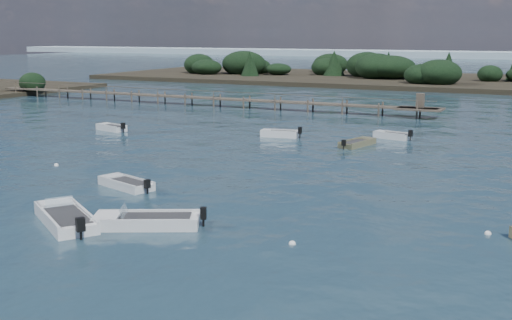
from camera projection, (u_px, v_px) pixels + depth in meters
The scene contains 13 objects.
ground at pixel (408, 105), 83.15m from camera, with size 400.00×400.00×0.00m, color #162935.
tender_far_white at pixel (280, 135), 57.82m from camera, with size 3.78×1.87×1.27m.
dinghy_mid_white_a at pixel (146, 223), 31.06m from camera, with size 5.35×3.96×1.27m.
dinghy_mid_grey at pixel (126, 185), 38.91m from camera, with size 4.34×2.66×1.08m.
tender_far_grey_b at pixel (392, 137), 56.89m from camera, with size 3.59×1.95×1.20m.
tender_far_grey at pixel (111, 129), 61.65m from camera, with size 3.72×2.14×1.18m.
dinghy_extra_a at pixel (357, 144), 53.30m from camera, with size 2.24×4.36×1.00m.
dinghy_near_olive at pixel (66, 220), 31.53m from camera, with size 5.43×4.53×1.38m.
buoy_b at pixel (292, 244), 28.50m from camera, with size 0.32×0.32×0.32m, color silver.
buoy_c at pixel (56, 165), 45.42m from camera, with size 0.32×0.32×0.32m, color silver.
buoy_d at pixel (488, 234), 29.92m from camera, with size 0.32×0.32×0.32m, color silver.
jetty at pixel (217, 99), 81.82m from camera, with size 64.50×3.20×3.40m.
distant_haze at pixel (289, 55), 271.74m from camera, with size 280.00×20.00×2.40m, color #92A8B5.
Camera 1 is at (18.89, -23.15, 9.22)m, focal length 45.00 mm.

